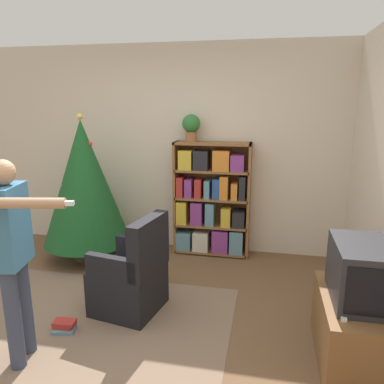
{
  "coord_description": "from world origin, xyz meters",
  "views": [
    {
      "loc": [
        1.06,
        -2.46,
        1.9
      ],
      "look_at": [
        0.35,
        0.98,
        1.05
      ],
      "focal_mm": 35.0,
      "sensor_mm": 36.0,
      "label": 1
    }
  ],
  "objects_px": {
    "television": "(361,272)",
    "armchair": "(132,278)",
    "bookshelf": "(211,202)",
    "christmas_tree": "(84,183)",
    "potted_plant": "(191,126)",
    "standing_person": "(13,248)"
  },
  "relations": [
    {
      "from": "christmas_tree",
      "to": "armchair",
      "type": "distance_m",
      "value": 1.55
    },
    {
      "from": "bookshelf",
      "to": "potted_plant",
      "type": "bearing_deg",
      "value": 178.31
    },
    {
      "from": "television",
      "to": "armchair",
      "type": "distance_m",
      "value": 1.93
    },
    {
      "from": "bookshelf",
      "to": "armchair",
      "type": "relative_size",
      "value": 1.55
    },
    {
      "from": "standing_person",
      "to": "television",
      "type": "bearing_deg",
      "value": 89.96
    },
    {
      "from": "television",
      "to": "standing_person",
      "type": "relative_size",
      "value": 0.4
    },
    {
      "from": "christmas_tree",
      "to": "potted_plant",
      "type": "height_order",
      "value": "christmas_tree"
    },
    {
      "from": "bookshelf",
      "to": "television",
      "type": "distance_m",
      "value": 2.28
    },
    {
      "from": "television",
      "to": "potted_plant",
      "type": "height_order",
      "value": "potted_plant"
    },
    {
      "from": "christmas_tree",
      "to": "potted_plant",
      "type": "bearing_deg",
      "value": 20.79
    },
    {
      "from": "bookshelf",
      "to": "christmas_tree",
      "type": "relative_size",
      "value": 0.8
    },
    {
      "from": "armchair",
      "to": "potted_plant",
      "type": "xyz_separation_m",
      "value": [
        0.25,
        1.5,
        1.29
      ]
    },
    {
      "from": "bookshelf",
      "to": "standing_person",
      "type": "bearing_deg",
      "value": -114.68
    },
    {
      "from": "bookshelf",
      "to": "christmas_tree",
      "type": "height_order",
      "value": "christmas_tree"
    },
    {
      "from": "standing_person",
      "to": "armchair",
      "type": "bearing_deg",
      "value": 134.53
    },
    {
      "from": "television",
      "to": "christmas_tree",
      "type": "bearing_deg",
      "value": 153.97
    },
    {
      "from": "bookshelf",
      "to": "potted_plant",
      "type": "xyz_separation_m",
      "value": [
        -0.26,
        0.01,
        0.93
      ]
    },
    {
      "from": "bookshelf",
      "to": "armchair",
      "type": "height_order",
      "value": "bookshelf"
    },
    {
      "from": "christmas_tree",
      "to": "standing_person",
      "type": "distance_m",
      "value": 1.9
    },
    {
      "from": "armchair",
      "to": "potted_plant",
      "type": "distance_m",
      "value": 1.99
    },
    {
      "from": "armchair",
      "to": "potted_plant",
      "type": "relative_size",
      "value": 2.8
    },
    {
      "from": "standing_person",
      "to": "potted_plant",
      "type": "relative_size",
      "value": 4.64
    }
  ]
}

